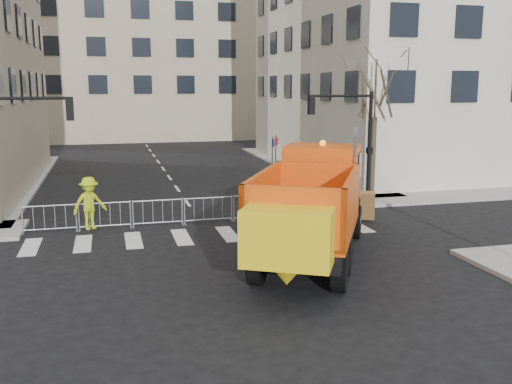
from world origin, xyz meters
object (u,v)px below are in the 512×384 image
object	(u,v)px
cop_b	(313,201)
newspaper_box	(320,206)
cop_a	(329,200)
plow_truck	(312,204)
worker	(90,203)
cop_c	(334,204)

from	to	relation	value
cop_b	newspaper_box	size ratio (longest dim) A/B	1.64
cop_a	newspaper_box	xyz separation A→B (m)	(-0.59, -0.50, -0.10)
cop_a	newspaper_box	world-z (taller)	cop_a
plow_truck	cop_b	xyz separation A→B (m)	(1.91, 5.00, -1.01)
worker	newspaper_box	size ratio (longest dim) A/B	1.87
plow_truck	worker	bearing A→B (deg)	80.30
plow_truck	cop_c	world-z (taller)	plow_truck
cop_a	worker	xyz separation A→B (m)	(-9.92, 0.05, 0.38)
newspaper_box	cop_b	bearing A→B (deg)	-163.83
cop_b	worker	distance (m)	9.03
plow_truck	cop_a	bearing A→B (deg)	1.38
cop_c	plow_truck	bearing A→B (deg)	17.15
cop_b	worker	size ratio (longest dim) A/B	0.88
plow_truck	cop_a	world-z (taller)	plow_truck
cop_a	worker	bearing A→B (deg)	-5.42
cop_b	worker	xyz separation A→B (m)	(-9.01, 0.57, 0.28)
plow_truck	newspaper_box	xyz separation A→B (m)	(2.22, 5.02, -1.21)
cop_c	newspaper_box	world-z (taller)	cop_c
worker	newspaper_box	world-z (taller)	worker
cop_a	worker	size ratio (longest dim) A/B	0.78
cop_a	newspaper_box	distance (m)	0.78
cop_c	worker	xyz separation A→B (m)	(-9.80, 0.89, 0.37)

